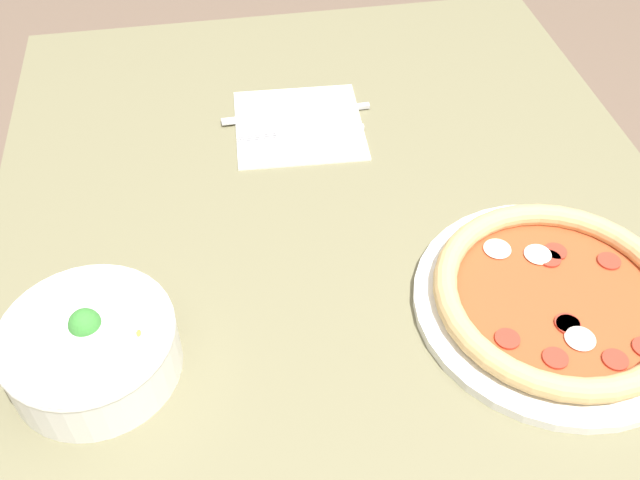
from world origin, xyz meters
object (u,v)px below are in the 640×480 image
pizza (557,298)px  fork (303,134)px  bowl (90,347)px  knife (303,113)px

pizza → fork: (0.35, 0.22, -0.01)m
pizza → fork: bearing=32.8°
bowl → knife: size_ratio=0.80×
pizza → fork: 0.41m
knife → bowl: bearing=54.1°
pizza → bowl: bowl is taller
bowl → knife: 0.48m
fork → knife: same height
knife → fork: bearing=80.3°
pizza → bowl: bearing=89.4°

